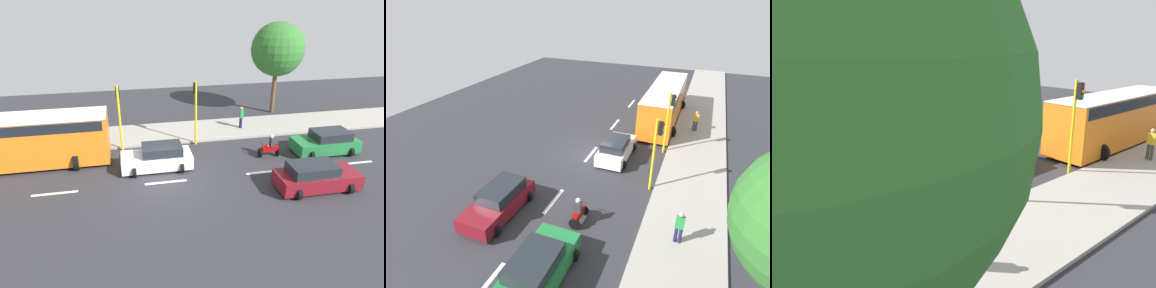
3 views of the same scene
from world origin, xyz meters
The scene contains 16 objects.
ground_plane centered at (0.00, 0.00, -0.05)m, with size 40.00×60.00×0.10m, color #2D2D33.
sidewalk centered at (7.00, 0.00, 0.07)m, with size 4.00×60.00×0.15m, color #9E998E.
lane_stripe_far_north centered at (0.00, -12.00, 0.01)m, with size 0.20×2.40×0.01m, color white.
lane_stripe_north centered at (0.00, -6.00, 0.01)m, with size 0.20×2.40×0.01m, color white.
lane_stripe_mid centered at (0.00, 0.00, 0.01)m, with size 0.20×2.40×0.01m, color white.
lane_stripe_south centered at (0.00, 6.00, 0.01)m, with size 0.20×2.40×0.01m, color white.
lane_stripe_far_south centered at (0.00, 12.00, 0.01)m, with size 0.20×2.40×0.01m, color white.
car_green centered at (1.84, -10.96, 0.71)m, with size 2.33×4.22×1.52m.
car_maroon centered at (-2.19, -7.95, 0.71)m, with size 2.26×4.50×1.52m.
car_white centered at (1.78, 0.23, 0.71)m, with size 2.23×4.23×1.52m.
city_bus centered at (3.69, 8.61, 1.85)m, with size 3.20×11.00×3.16m.
motorcycle centered at (1.98, -7.06, 0.64)m, with size 0.60×1.30×1.53m.
pedestrian_near_signal centered at (6.55, 6.97, 1.06)m, with size 0.40×0.24×1.69m.
pedestrian_by_tree centered at (6.80, -6.71, 1.06)m, with size 0.40×0.24×1.69m.
traffic_light_corner centered at (4.85, -2.72, 2.93)m, with size 0.49×0.24×4.50m.
traffic_light_midblock centered at (4.85, 2.35, 2.93)m, with size 0.49×0.24×4.50m.
Camera 2 is at (6.79, -18.63, 10.75)m, focal length 29.18 mm.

